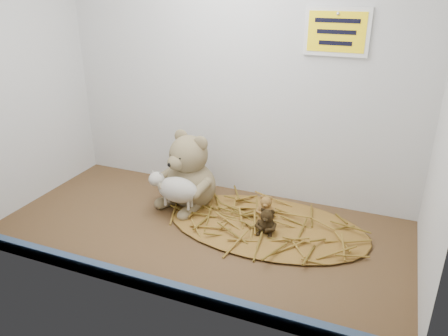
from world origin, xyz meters
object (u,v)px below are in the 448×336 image
at_px(toy_lamb, 178,190).
at_px(mini_teddy_brown, 267,220).
at_px(mini_teddy_tan, 266,206).
at_px(main_teddy, 190,170).

relative_size(toy_lamb, mini_teddy_brown, 2.19).
bearing_deg(toy_lamb, mini_teddy_brown, 0.17).
xyz_separation_m(toy_lamb, mini_teddy_tan, (0.26, 0.09, -0.05)).
relative_size(main_teddy, mini_teddy_tan, 3.47).
height_order(mini_teddy_tan, mini_teddy_brown, mini_teddy_brown).
height_order(main_teddy, mini_teddy_brown, main_teddy).
bearing_deg(mini_teddy_brown, mini_teddy_tan, 109.60).
height_order(toy_lamb, mini_teddy_tan, toy_lamb).
bearing_deg(mini_teddy_tan, toy_lamb, -168.29).
bearing_deg(toy_lamb, mini_teddy_tan, 18.86).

